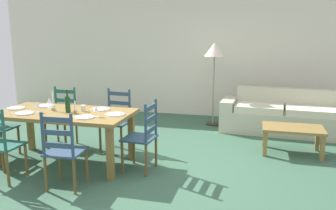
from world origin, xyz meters
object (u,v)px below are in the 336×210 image
at_px(dining_chair_near_left, 0,145).
at_px(wine_glass_near_right, 96,109).
at_px(dining_chair_far_right, 116,120).
at_px(wine_glass_near_left, 37,105).
at_px(coffee_table, 293,131).
at_px(standing_lamp, 214,55).
at_px(wine_bottle, 68,104).
at_px(dining_chair_head_east, 143,136).
at_px(couch, 284,117).
at_px(dining_table, 64,118).
at_px(dining_chair_near_right, 63,151).
at_px(wine_glass_far_left, 49,101).
at_px(coffee_cup_primary, 83,108).
at_px(dining_chair_far_left, 62,117).

distance_m(dining_chair_near_left, wine_glass_near_right, 1.24).
xyz_separation_m(dining_chair_far_right, wine_glass_near_left, (-0.79, -0.88, 0.38)).
relative_size(coffee_table, standing_lamp, 0.55).
bearing_deg(wine_bottle, dining_chair_head_east, 1.70).
height_order(wine_glass_near_left, wine_glass_near_right, same).
bearing_deg(couch, coffee_table, -87.71).
xyz_separation_m(wine_bottle, standing_lamp, (1.68, 2.64, 0.54)).
distance_m(dining_chair_far_right, coffee_table, 2.74).
distance_m(dining_table, wine_bottle, 0.22).
relative_size(dining_chair_near_right, dining_chair_far_right, 1.00).
bearing_deg(dining_chair_far_right, standing_lamp, 55.49).
bearing_deg(wine_glass_far_left, dining_table, -24.51).
xyz_separation_m(coffee_cup_primary, couch, (2.86, 2.35, -0.50)).
bearing_deg(dining_chair_near_left, dining_chair_far_right, 59.12).
height_order(dining_chair_far_left, dining_chair_head_east, same).
xyz_separation_m(coffee_table, standing_lamp, (-1.40, 1.40, 1.06)).
xyz_separation_m(wine_glass_near_right, wine_glass_far_left, (-0.90, 0.30, 0.00)).
bearing_deg(dining_chair_near_left, wine_glass_near_right, 31.08).
bearing_deg(dining_table, wine_glass_near_left, -157.68).
bearing_deg(dining_chair_head_east, wine_glass_far_left, 174.75).
relative_size(dining_chair_far_right, coffee_cup_primary, 10.67).
bearing_deg(couch, dining_chair_far_left, -154.42).
distance_m(dining_chair_head_east, wine_glass_near_left, 1.53).
bearing_deg(dining_chair_near_left, dining_chair_far_left, 91.58).
xyz_separation_m(dining_chair_far_left, coffee_table, (3.64, 0.50, -0.12)).
relative_size(dining_chair_far_left, wine_bottle, 3.04).
bearing_deg(dining_table, coffee_table, 21.16).
bearing_deg(wine_bottle, dining_chair_near_left, -124.77).
xyz_separation_m(wine_glass_far_left, couch, (3.43, 2.29, -0.57)).
xyz_separation_m(wine_glass_near_left, wine_glass_far_left, (0.00, 0.28, 0.00)).
bearing_deg(dining_chair_far_left, standing_lamp, 40.40).
bearing_deg(dining_chair_far_left, dining_chair_near_right, -58.36).
bearing_deg(dining_chair_far_right, dining_chair_far_left, -178.34).
bearing_deg(couch, dining_table, -141.90).
distance_m(dining_chair_head_east, standing_lamp, 2.84).
xyz_separation_m(dining_table, dining_chair_far_left, (-0.48, 0.72, -0.19)).
bearing_deg(couch, wine_glass_far_left, -146.27).
bearing_deg(standing_lamp, dining_chair_far_right, -124.51).
height_order(dining_table, wine_glass_near_right, wine_glass_near_right).
bearing_deg(dining_chair_near_right, dining_chair_near_left, -180.00).
xyz_separation_m(couch, coffee_table, (0.05, -1.22, 0.06)).
distance_m(dining_table, wine_glass_near_right, 0.63).
bearing_deg(wine_glass_near_left, wine_glass_far_left, 89.74).
distance_m(wine_glass_far_left, coffee_cup_primary, 0.58).
distance_m(dining_chair_far_left, coffee_table, 3.68).
relative_size(dining_table, standing_lamp, 1.16).
height_order(dining_chair_near_left, wine_glass_near_right, dining_chair_near_left).
distance_m(dining_table, coffee_table, 3.40).
height_order(wine_glass_near_right, wine_glass_far_left, same).
bearing_deg(wine_glass_near_right, wine_bottle, 164.69).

